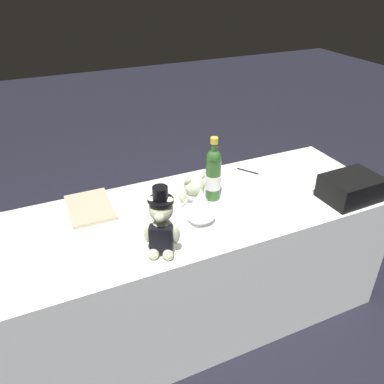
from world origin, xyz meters
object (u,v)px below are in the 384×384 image
Objects in this scene: champagne_bottle at (213,174)px; gift_case_black at (351,188)px; guestbook at (90,207)px; signing_pen at (248,171)px; teddy_bear_bride at (196,201)px; teddy_bear_groom at (162,227)px.

champagne_bottle is 1.17× the size of gift_case_black.
gift_case_black reaches higher than guestbook.
signing_pen is 0.56m from gift_case_black.
signing_pen is 0.40× the size of guestbook.
gift_case_black is at bearing 155.36° from champagne_bottle.
signing_pen is at bearing -178.51° from guestbook.
gift_case_black is at bearing 168.23° from teddy_bear_bride.
guestbook is at bearing -32.32° from teddy_bear_bride.
teddy_bear_groom reaches higher than gift_case_black.
champagne_bottle reaches higher than teddy_bear_groom.
signing_pen is 0.92m from guestbook.
teddy_bear_groom reaches higher than teddy_bear_bride.
signing_pen is (-0.70, -0.46, -0.12)m from teddy_bear_groom.
teddy_bear_groom is 1.33× the size of teddy_bear_bride.
gift_case_black is (-1.02, -0.00, -0.07)m from teddy_bear_groom.
guestbook is (1.24, -0.45, -0.05)m from gift_case_black.
champagne_bottle is at bearing -24.64° from gift_case_black.
teddy_bear_groom is at bearing 115.97° from guestbook.
champagne_bottle is (-0.39, -0.29, 0.01)m from teddy_bear_groom.
teddy_bear_groom is 1.02m from gift_case_black.
teddy_bear_bride is at bearing 148.27° from guestbook.
gift_case_black is (-0.79, 0.16, -0.03)m from teddy_bear_bride.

